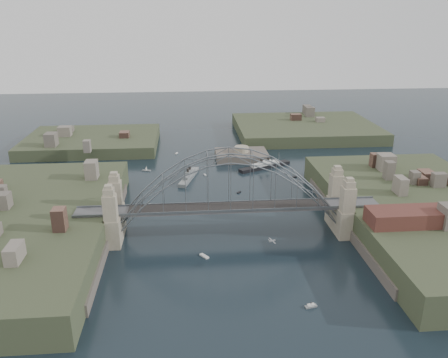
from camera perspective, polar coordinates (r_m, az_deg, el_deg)
ground at (r=129.33m, az=0.69°, el=-6.91°), size 500.00×500.00×0.00m
bridge at (r=124.22m, az=0.71°, el=-1.83°), size 84.00×13.80×24.60m
shore_west at (r=135.91m, az=-24.30°, el=-6.50°), size 50.50×90.00×12.00m
shore_east at (r=145.25m, az=23.91°, el=-4.74°), size 50.50×90.00×12.00m
headland_nw at (r=221.91m, az=-16.11°, el=4.08°), size 60.00×45.00×9.00m
headland_ne at (r=240.02m, az=10.11°, el=5.80°), size 70.00×55.00×9.50m
fort_island at (r=195.29m, az=2.20°, el=2.48°), size 22.00×16.00×9.40m
wharf_shed at (r=124.82m, az=21.98°, el=-4.43°), size 20.00×8.00×4.00m
finger_pier at (r=115.85m, az=22.16°, el=-11.61°), size 4.00×22.00×1.40m
naval_cruiser_near at (r=171.45m, az=-4.42°, el=0.34°), size 8.12×19.97×6.00m
naval_cruiser_far at (r=216.00m, az=-9.20°, el=4.28°), size 4.54×15.36×5.14m
ocean_liner at (r=183.57m, az=5.12°, el=1.65°), size 22.26×13.33×5.72m
aeroplane at (r=109.30m, az=5.98°, el=-7.71°), size 1.77×3.08×0.46m
small_boat_a at (r=149.40m, az=-8.95°, el=-3.25°), size 2.96×1.94×0.45m
small_boat_b at (r=157.91m, az=1.89°, el=-1.69°), size 1.65×1.93×0.45m
small_boat_c at (r=118.11m, az=-2.49°, el=-9.65°), size 2.45×2.89×0.45m
small_boat_d at (r=174.45m, az=8.78°, el=0.23°), size 2.28×1.58×0.45m
small_boat_e at (r=181.99m, az=-9.72°, el=1.21°), size 3.51×1.90×2.38m
small_boat_f at (r=174.90m, az=-2.40°, el=0.51°), size 0.99×1.80×0.45m
small_boat_g at (r=101.73m, az=10.84°, el=-15.37°), size 2.78×1.41×1.43m
small_boat_h at (r=202.90m, az=-5.98°, el=3.20°), size 1.41×2.40×0.45m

